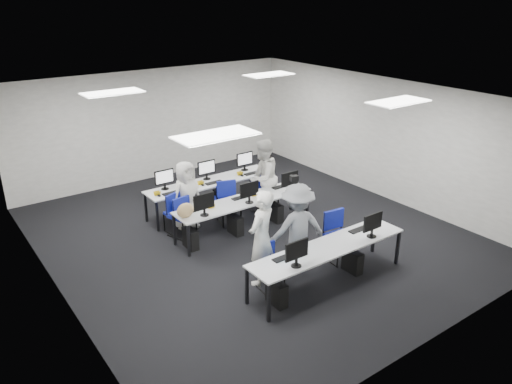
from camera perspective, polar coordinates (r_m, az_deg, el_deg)
room at (r=10.29m, az=-0.72°, el=2.69°), size 9.00×9.02×3.00m
ceiling_panels at (r=9.90m, az=-0.76°, el=10.83°), size 5.20×4.60×0.02m
desk_front at (r=8.93m, az=8.28°, el=-6.46°), size 3.20×0.70×0.73m
desk_mid at (r=10.74m, az=-1.32°, el=-1.16°), size 3.20×0.70×0.73m
desk_back at (r=11.84m, az=-5.18°, el=1.01°), size 3.20×0.70×0.73m
equipment_front at (r=8.96m, az=7.36°, el=-8.68°), size 2.51×0.41×1.19m
equipment_mid at (r=10.76m, az=-2.09°, el=-3.00°), size 2.91×0.41×1.19m
equipment_back at (r=12.06m, az=-4.40°, el=-0.20°), size 2.91×0.41×1.19m
chair_0 at (r=8.90m, az=1.54°, el=-9.47°), size 0.46×0.49×0.82m
chair_1 at (r=9.89m, az=9.42°, el=-6.00°), size 0.53×0.57×0.98m
chair_2 at (r=10.81m, az=-8.52°, el=-3.51°), size 0.59×0.61×0.93m
chair_3 at (r=11.31m, az=-3.10°, el=-2.07°), size 0.59×0.62×0.94m
chair_4 at (r=11.81m, az=1.10°, el=-1.04°), size 0.49×0.52×0.89m
chair_5 at (r=10.96m, az=-8.97°, el=-3.25°), size 0.48×0.51×0.88m
chair_6 at (r=11.65m, az=-3.78°, el=-1.54°), size 0.52×0.55×0.82m
chair_7 at (r=12.02m, az=0.07°, el=-0.73°), size 0.51×0.54×0.82m
handbag at (r=9.95m, az=-8.08°, el=-2.09°), size 0.38×0.26×0.30m
student_0 at (r=8.76m, az=0.63°, el=-5.26°), size 0.77×0.65×1.78m
student_1 at (r=11.52m, az=0.77°, el=1.68°), size 1.06×0.95×1.80m
student_2 at (r=10.95m, az=-7.95°, el=-0.39°), size 0.85×0.66×1.54m
student_3 at (r=11.84m, az=1.01°, el=1.51°), size 0.96×0.69×1.52m
photographer at (r=9.22m, az=4.71°, el=-4.11°), size 1.23×0.88×1.71m
dslr_camera at (r=9.01m, az=4.38°, el=1.57°), size 0.18×0.21×0.10m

